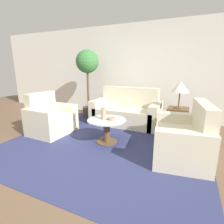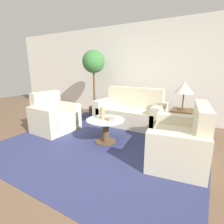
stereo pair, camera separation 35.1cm
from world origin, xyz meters
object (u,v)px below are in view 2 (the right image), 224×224
at_px(vase, 103,113).
at_px(bowl, 110,119).
at_px(table_lamp, 184,88).
at_px(potted_plant, 94,68).
at_px(sofa_main, 131,113).
at_px(coffee_table, 105,128).
at_px(loveseat, 182,142).
at_px(armchair, 54,118).

bearing_deg(vase, bowl, 6.16).
xyz_separation_m(table_lamp, potted_plant, (-2.48, 0.31, 0.38)).
bearing_deg(sofa_main, coffee_table, -87.73).
height_order(sofa_main, loveseat, sofa_main).
bearing_deg(sofa_main, table_lamp, -7.41).
distance_m(sofa_main, coffee_table, 1.28).
height_order(loveseat, table_lamp, table_lamp).
bearing_deg(potted_plant, sofa_main, -6.71).
bearing_deg(vase, table_lamp, 41.64).
xyz_separation_m(sofa_main, bowl, (0.14, -1.26, 0.19)).
xyz_separation_m(sofa_main, table_lamp, (1.25, -0.16, 0.72)).
relative_size(armchair, potted_plant, 0.49).
bearing_deg(armchair, vase, -85.81).
xyz_separation_m(sofa_main, armchair, (-1.33, -1.32, -0.00)).
bearing_deg(potted_plant, bowl, -45.66).
bearing_deg(coffee_table, bowl, 10.36).
distance_m(potted_plant, vase, 2.05).
distance_m(coffee_table, vase, 0.29).
bearing_deg(sofa_main, vase, -90.49).
distance_m(coffee_table, table_lamp, 1.79).
height_order(armchair, coffee_table, armchair).
relative_size(potted_plant, vase, 8.15).
height_order(sofa_main, coffee_table, sofa_main).
height_order(loveseat, bowl, loveseat).
distance_m(coffee_table, potted_plant, 2.21).
bearing_deg(coffee_table, table_lamp, 43.08).
xyz_separation_m(sofa_main, potted_plant, (-1.23, 0.14, 1.10)).
height_order(armchair, bowl, armchair).
distance_m(loveseat, coffee_table, 1.40).
bearing_deg(bowl, coffee_table, -169.64).
relative_size(armchair, vase, 3.98).
bearing_deg(potted_plant, vase, -49.40).
bearing_deg(armchair, loveseat, -86.46).
bearing_deg(potted_plant, coffee_table, -48.01).
height_order(sofa_main, potted_plant, potted_plant).
distance_m(armchair, vase, 1.35).
bearing_deg(vase, potted_plant, 130.60).
distance_m(loveseat, bowl, 1.32).
bearing_deg(coffee_table, potted_plant, 131.99).
distance_m(table_lamp, vase, 1.74).
xyz_separation_m(vase, bowl, (0.15, 0.02, -0.09)).
relative_size(coffee_table, potted_plant, 0.39).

